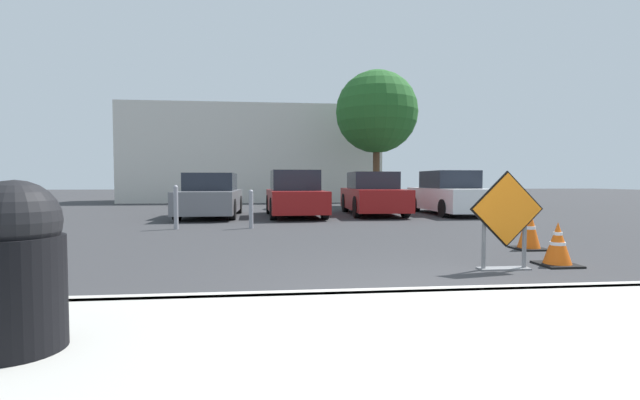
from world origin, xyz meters
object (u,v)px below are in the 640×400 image
object	(u,v)px
road_closed_sign	(506,218)
parked_car_third	(373,195)
bollard_second	(176,206)
traffic_cone_second	(529,228)
parked_car_second	(295,195)
trash_bin	(17,265)
bollard_nearest	(251,208)
traffic_cone_nearest	(558,245)
parked_car_fourth	(450,194)
parked_car_nearest	(211,197)

from	to	relation	value
road_closed_sign	parked_car_third	size ratio (longest dim) A/B	0.30
road_closed_sign	bollard_second	xyz separation A→B (m)	(-5.54, 5.45, -0.13)
traffic_cone_second	parked_car_third	distance (m)	8.02
parked_car_second	trash_bin	size ratio (longest dim) A/B	3.95
traffic_cone_second	bollard_nearest	bearing A→B (deg)	142.75
traffic_cone_nearest	traffic_cone_second	world-z (taller)	traffic_cone_second
bollard_nearest	bollard_second	xyz separation A→B (m)	(-1.84, 0.00, 0.06)
parked_car_third	bollard_second	distance (m)	7.20
trash_bin	traffic_cone_second	bearing A→B (deg)	35.14
traffic_cone_second	parked_car_second	distance (m)	8.33
parked_car_fourth	trash_bin	size ratio (longest dim) A/B	4.14
parked_car_fourth	bollard_nearest	size ratio (longest dim) A/B	4.52
traffic_cone_nearest	parked_car_third	size ratio (longest dim) A/B	0.14
road_closed_sign	parked_car_nearest	distance (m)	10.59
parked_car_fourth	bollard_nearest	bearing A→B (deg)	29.23
bollard_nearest	road_closed_sign	bearing A→B (deg)	-55.82
parked_car_nearest	parked_car_third	world-z (taller)	parked_car_third
traffic_cone_nearest	parked_car_third	world-z (taller)	parked_car_third
road_closed_sign	parked_car_nearest	bearing A→B (deg)	119.70
traffic_cone_second	bollard_second	distance (m)	7.88
parked_car_third	bollard_second	world-z (taller)	parked_car_third
parked_car_nearest	parked_car_fourth	bearing A→B (deg)	-179.13
road_closed_sign	parked_car_second	xyz separation A→B (m)	(-2.44, 9.04, 0.00)
parked_car_nearest	trash_bin	bearing A→B (deg)	92.11
road_closed_sign	bollard_nearest	bearing A→B (deg)	124.18
bollard_second	parked_car_nearest	bearing A→B (deg)	85.50
parked_car_third	bollard_second	bearing A→B (deg)	36.02
traffic_cone_nearest	traffic_cone_second	distance (m)	1.48
traffic_cone_second	road_closed_sign	bearing A→B (deg)	-129.65
parked_car_fourth	parked_car_nearest	bearing A→B (deg)	0.72
trash_bin	bollard_nearest	xyz separation A→B (m)	(0.97, 8.07, -0.16)
traffic_cone_second	traffic_cone_nearest	bearing A→B (deg)	-107.74
traffic_cone_nearest	parked_car_nearest	bearing A→B (deg)	124.31
parked_car_nearest	parked_car_fourth	world-z (taller)	parked_car_fourth
parked_car_third	trash_bin	world-z (taller)	parked_car_third
parked_car_second	parked_car_fourth	bearing A→B (deg)	-179.60
parked_car_second	parked_car_third	size ratio (longest dim) A/B	0.95
bollard_second	traffic_cone_second	bearing A→B (deg)	-29.12
traffic_cone_nearest	parked_car_fourth	bearing A→B (deg)	76.11
road_closed_sign	bollard_nearest	world-z (taller)	road_closed_sign
bollard_second	bollard_nearest	bearing A→B (deg)	-0.00
traffic_cone_second	parked_car_second	bearing A→B (deg)	117.04
parked_car_fourth	trash_bin	bearing A→B (deg)	56.10
parked_car_third	bollard_nearest	world-z (taller)	parked_car_third
parked_car_nearest	traffic_cone_nearest	bearing A→B (deg)	123.64
parked_car_nearest	trash_bin	distance (m)	11.83
traffic_cone_nearest	trash_bin	distance (m)	6.25
parked_car_second	bollard_nearest	size ratio (longest dim) A/B	4.30
parked_car_fourth	bollard_second	size ratio (longest dim) A/B	4.04
parked_car_nearest	parked_car_fourth	xyz separation A→B (m)	(8.42, 0.23, 0.03)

